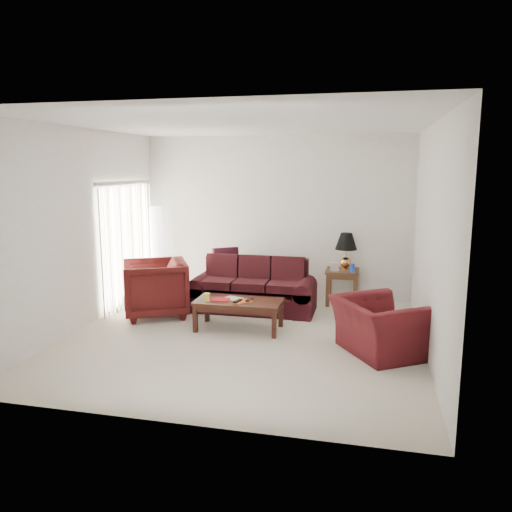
{
  "coord_description": "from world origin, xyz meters",
  "views": [
    {
      "loc": [
        1.73,
        -6.64,
        2.43
      ],
      "look_at": [
        0.0,
        0.85,
        1.05
      ],
      "focal_mm": 35.0,
      "sensor_mm": 36.0,
      "label": 1
    }
  ],
  "objects_px": {
    "armchair_right": "(379,327)",
    "coffee_table": "(239,315)",
    "sofa": "(252,286)",
    "end_table": "(342,287)",
    "floor_lamp": "(157,250)",
    "armchair_left": "(155,288)"
  },
  "relations": [
    {
      "from": "armchair_right",
      "to": "coffee_table",
      "type": "relative_size",
      "value": 0.85
    },
    {
      "from": "sofa",
      "to": "armchair_right",
      "type": "relative_size",
      "value": 1.91
    },
    {
      "from": "end_table",
      "to": "floor_lamp",
      "type": "bearing_deg",
      "value": -178.99
    },
    {
      "from": "sofa",
      "to": "end_table",
      "type": "xyz_separation_m",
      "value": [
        1.47,
        0.76,
        -0.12
      ]
    },
    {
      "from": "armchair_left",
      "to": "armchair_right",
      "type": "xyz_separation_m",
      "value": [
        3.57,
        -0.92,
        -0.1
      ]
    },
    {
      "from": "armchair_left",
      "to": "armchair_right",
      "type": "bearing_deg",
      "value": 48.19
    },
    {
      "from": "end_table",
      "to": "coffee_table",
      "type": "bearing_deg",
      "value": -128.6
    },
    {
      "from": "floor_lamp",
      "to": "armchair_left",
      "type": "bearing_deg",
      "value": -67.65
    },
    {
      "from": "floor_lamp",
      "to": "armchair_right",
      "type": "distance_m",
      "value": 4.73
    },
    {
      "from": "floor_lamp",
      "to": "armchair_right",
      "type": "relative_size",
      "value": 1.55
    },
    {
      "from": "sofa",
      "to": "coffee_table",
      "type": "xyz_separation_m",
      "value": [
        0.04,
        -1.03,
        -0.21
      ]
    },
    {
      "from": "coffee_table",
      "to": "end_table",
      "type": "bearing_deg",
      "value": 68.79
    },
    {
      "from": "sofa",
      "to": "end_table",
      "type": "height_order",
      "value": "sofa"
    },
    {
      "from": "armchair_left",
      "to": "end_table",
      "type": "bearing_deg",
      "value": 87.98
    },
    {
      "from": "floor_lamp",
      "to": "armchair_right",
      "type": "bearing_deg",
      "value": -28.7
    },
    {
      "from": "armchair_left",
      "to": "armchair_right",
      "type": "height_order",
      "value": "armchair_left"
    },
    {
      "from": "armchair_right",
      "to": "coffee_table",
      "type": "xyz_separation_m",
      "value": [
        -2.05,
        0.53,
        -0.13
      ]
    },
    {
      "from": "coffee_table",
      "to": "sofa",
      "type": "bearing_deg",
      "value": 109.48
    },
    {
      "from": "end_table",
      "to": "coffee_table",
      "type": "xyz_separation_m",
      "value": [
        -1.43,
        -1.79,
        -0.09
      ]
    },
    {
      "from": "coffee_table",
      "to": "armchair_left",
      "type": "bearing_deg",
      "value": -176.84
    },
    {
      "from": "sofa",
      "to": "armchair_left",
      "type": "xyz_separation_m",
      "value": [
        -1.49,
        -0.65,
        0.03
      ]
    },
    {
      "from": "armchair_left",
      "to": "coffee_table",
      "type": "height_order",
      "value": "armchair_left"
    }
  ]
}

